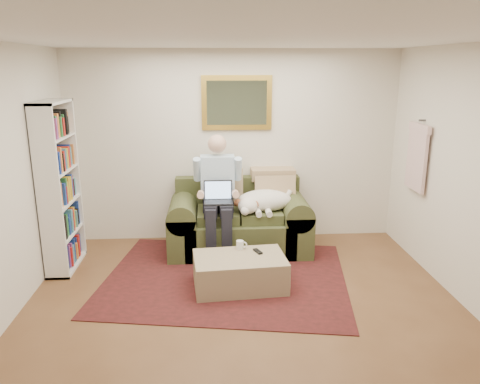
{
  "coord_description": "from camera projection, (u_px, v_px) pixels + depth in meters",
  "views": [
    {
      "loc": [
        -0.31,
        -3.84,
        2.38
      ],
      "look_at": [
        0.02,
        1.43,
        0.95
      ],
      "focal_mm": 35.0,
      "sensor_mm": 36.0,
      "label": 1
    }
  ],
  "objects": [
    {
      "name": "ottoman",
      "position": [
        240.0,
        272.0,
        5.15
      ],
      "size": [
        1.04,
        0.71,
        0.36
      ],
      "primitive_type": "cube",
      "rotation": [
        0.0,
        0.0,
        0.09
      ],
      "color": "#9E8569",
      "rests_on": "room_shell"
    },
    {
      "name": "room_shell",
      "position": [
        245.0,
        186.0,
        4.34
      ],
      "size": [
        4.51,
        5.0,
        2.61
      ],
      "color": "brown",
      "rests_on": "ground"
    },
    {
      "name": "sleeping_dog",
      "position": [
        265.0,
        200.0,
        6.02
      ],
      "size": [
        0.75,
        0.47,
        0.28
      ],
      "primitive_type": null,
      "color": "white",
      "rests_on": "sofa"
    },
    {
      "name": "tv_remote",
      "position": [
        258.0,
        251.0,
        5.23
      ],
      "size": [
        0.1,
        0.16,
        0.02
      ],
      "primitive_type": "cube",
      "rotation": [
        0.0,
        0.0,
        0.38
      ],
      "color": "black",
      "rests_on": "ottoman"
    },
    {
      "name": "rug",
      "position": [
        226.0,
        277.0,
        5.43
      ],
      "size": [
        3.05,
        2.6,
        0.01
      ],
      "primitive_type": "cube",
      "rotation": [
        0.0,
        0.0,
        -0.16
      ],
      "color": "black",
      "rests_on": "room_shell"
    },
    {
      "name": "sofa",
      "position": [
        239.0,
        227.0,
        6.19
      ],
      "size": [
        1.83,
        0.93,
        1.1
      ],
      "color": "#424A27",
      "rests_on": "room_shell"
    },
    {
      "name": "wall_mirror",
      "position": [
        237.0,
        103.0,
        6.23
      ],
      "size": [
        0.94,
        0.04,
        0.72
      ],
      "color": "gold",
      "rests_on": "room_shell"
    },
    {
      "name": "laptop",
      "position": [
        218.0,
        196.0,
        5.82
      ],
      "size": [
        0.36,
        0.28,
        0.26
      ],
      "color": "black",
      "rests_on": "seated_man"
    },
    {
      "name": "coffee_mug",
      "position": [
        240.0,
        245.0,
        5.31
      ],
      "size": [
        0.08,
        0.08,
        0.1
      ],
      "primitive_type": "cylinder",
      "color": "white",
      "rests_on": "ottoman"
    },
    {
      "name": "bookshelf",
      "position": [
        59.0,
        187.0,
        5.49
      ],
      "size": [
        0.28,
        0.8,
        2.0
      ],
      "primitive_type": null,
      "color": "white",
      "rests_on": "room_shell"
    },
    {
      "name": "seated_man",
      "position": [
        218.0,
        198.0,
        5.89
      ],
      "size": [
        0.6,
        0.86,
        1.54
      ],
      "primitive_type": null,
      "color": "#8CB8D8",
      "rests_on": "sofa"
    },
    {
      "name": "hanging_shirt",
      "position": [
        417.0,
        154.0,
        5.66
      ],
      "size": [
        0.06,
        0.52,
        0.9
      ],
      "primitive_type": null,
      "color": "beige",
      "rests_on": "room_shell"
    }
  ]
}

